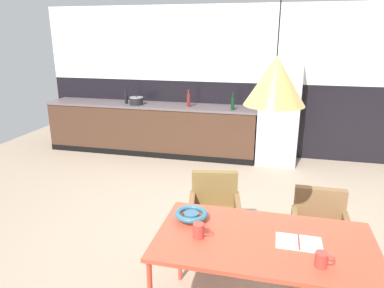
% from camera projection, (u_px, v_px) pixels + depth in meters
% --- Properties ---
extents(ground_plane, '(9.22, 9.22, 0.00)m').
position_uv_depth(ground_plane, '(194.00, 247.00, 3.67)').
color(ground_plane, tan).
extents(back_wall_splashback_dark, '(7.10, 0.12, 1.30)m').
position_uv_depth(back_wall_splashback_dark, '(234.00, 118.00, 6.44)').
color(back_wall_splashback_dark, black).
rests_on(back_wall_splashback_dark, ground).
extents(back_wall_panel_upper, '(7.10, 0.12, 1.30)m').
position_uv_depth(back_wall_panel_upper, '(237.00, 44.00, 6.06)').
color(back_wall_panel_upper, silver).
rests_on(back_wall_panel_upper, back_wall_splashback_dark).
extents(kitchen_counter, '(3.86, 0.63, 0.91)m').
position_uv_depth(kitchen_counter, '(151.00, 128.00, 6.50)').
color(kitchen_counter, '#452C1F').
rests_on(kitchen_counter, ground).
extents(refrigerator_column, '(0.66, 0.60, 1.82)m').
position_uv_depth(refrigerator_column, '(278.00, 110.00, 5.86)').
color(refrigerator_column, '#ADAFB2').
rests_on(refrigerator_column, ground).
extents(dining_table, '(1.52, 0.82, 0.75)m').
position_uv_depth(dining_table, '(264.00, 245.00, 2.48)').
color(dining_table, '#E24B32').
rests_on(dining_table, ground).
extents(armchair_far_side, '(0.49, 0.48, 0.78)m').
position_uv_depth(armchair_far_side, '(319.00, 222.00, 3.18)').
color(armchair_far_side, brown).
rests_on(armchair_far_side, ground).
extents(armchair_near_window, '(0.56, 0.55, 0.81)m').
position_uv_depth(armchair_near_window, '(215.00, 203.00, 3.48)').
color(armchair_near_window, brown).
rests_on(armchair_near_window, ground).
extents(fruit_bowl, '(0.26, 0.26, 0.07)m').
position_uv_depth(fruit_bowl, '(191.00, 214.00, 2.71)').
color(fruit_bowl, '#33607F').
rests_on(fruit_bowl, dining_table).
extents(open_book, '(0.31, 0.19, 0.02)m').
position_uv_depth(open_book, '(299.00, 243.00, 2.42)').
color(open_book, white).
rests_on(open_book, dining_table).
extents(mug_white_ceramic, '(0.13, 0.08, 0.11)m').
position_uv_depth(mug_white_ceramic, '(199.00, 231.00, 2.47)').
color(mug_white_ceramic, '#B23D33').
rests_on(mug_white_ceramic, dining_table).
extents(mug_glass_clear, '(0.12, 0.08, 0.09)m').
position_uv_depth(mug_glass_clear, '(322.00, 260.00, 2.17)').
color(mug_glass_clear, '#B23D33').
rests_on(mug_glass_clear, dining_table).
extents(cooking_pot, '(0.24, 0.24, 0.16)m').
position_uv_depth(cooking_pot, '(136.00, 101.00, 6.29)').
color(cooking_pot, black).
rests_on(cooking_pot, kitchen_counter).
extents(bottle_spice_small, '(0.06, 0.06, 0.29)m').
position_uv_depth(bottle_spice_small, '(233.00, 103.00, 5.82)').
color(bottle_spice_small, '#0F3319').
rests_on(bottle_spice_small, kitchen_counter).
extents(bottle_wine_green, '(0.06, 0.06, 0.31)m').
position_uv_depth(bottle_wine_green, '(189.00, 100.00, 6.09)').
color(bottle_wine_green, maroon).
rests_on(bottle_wine_green, kitchen_counter).
extents(bottle_vinegar_dark, '(0.06, 0.06, 0.29)m').
position_uv_depth(bottle_vinegar_dark, '(126.00, 97.00, 6.38)').
color(bottle_vinegar_dark, black).
rests_on(bottle_vinegar_dark, kitchen_counter).
extents(pendant_lamp_over_table_near, '(0.38, 0.38, 0.86)m').
position_uv_depth(pendant_lamp_over_table_near, '(275.00, 81.00, 2.14)').
color(pendant_lamp_over_table_near, black).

